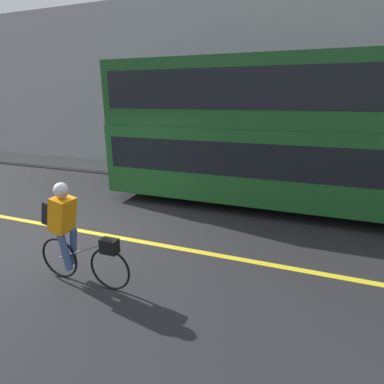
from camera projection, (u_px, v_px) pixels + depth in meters
The scene contains 6 objects.
ground_plane at pixel (84, 238), 6.29m from camera, with size 80.00×80.00×0.00m, color #232326.
road_center_line at pixel (93, 233), 6.55m from camera, with size 50.00×0.14×0.01m, color yellow.
sidewalk_curb at pixel (185, 173), 11.51m from camera, with size 60.00×1.79×0.10m.
building_facade at pixel (195, 87), 11.49m from camera, with size 60.00×0.30×6.43m.
bus at pixel (299, 129), 7.47m from camera, with size 9.84×2.45×3.74m.
cyclist_on_bike at pixel (71, 231), 4.59m from camera, with size 1.66×0.32×1.64m.
Camera 1 is at (4.10, -4.58, 2.83)m, focal length 28.00 mm.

